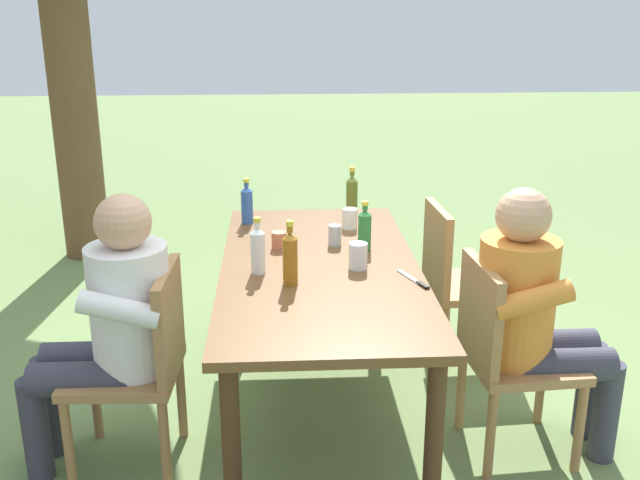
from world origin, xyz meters
The scene contains 18 objects.
ground_plane centered at (0.00, 0.00, 0.00)m, with size 24.00×24.00×0.00m, color #6B844C.
dining_table centered at (0.00, 0.00, 0.64)m, with size 1.84×0.90×0.72m.
chair_far_left centered at (-0.42, 0.75, 0.49)m, with size 0.46×0.46×0.87m.
chair_near_left centered at (-0.42, -0.75, 0.49)m, with size 0.47×0.47×0.87m.
chair_near_right centered at (0.41, -0.75, 0.49)m, with size 0.46×0.46×0.87m.
person_in_white_shirt centered at (-0.41, 0.86, 0.66)m, with size 0.47×0.62×1.18m.
person_in_plaid_shirt centered at (-0.41, -0.86, 0.66)m, with size 0.47×0.62×1.18m.
bottle_clear centered at (-0.09, 0.28, 0.83)m, with size 0.06×0.06×0.26m.
bottle_blue centered at (0.68, 0.35, 0.83)m, with size 0.06×0.06×0.25m.
bottle_amber centered at (-0.23, 0.14, 0.85)m, with size 0.06×0.06×0.28m.
bottle_olive centered at (0.76, -0.22, 0.85)m, with size 0.06×0.06×0.28m.
bottle_green centered at (0.20, -0.23, 0.83)m, with size 0.06×0.06×0.24m.
cup_steel centered at (0.28, -0.09, 0.77)m, with size 0.06×0.06×0.10m, color #B2B7BC.
cup_white centered at (0.55, -0.19, 0.78)m, with size 0.08×0.08×0.11m, color white.
cup_terracotta centered at (0.25, 0.19, 0.77)m, with size 0.07×0.07×0.08m, color #BC6B47.
cup_glass centered at (-0.06, -0.17, 0.78)m, with size 0.08×0.08×0.12m, color silver.
table_knife centered at (-0.23, -0.40, 0.73)m, with size 0.23×0.10×0.01m.
backpack_by_far_side centered at (1.38, 0.07, 0.22)m, with size 0.30×0.26×0.46m.
Camera 1 is at (-3.13, 0.18, 1.89)m, focal length 41.14 mm.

